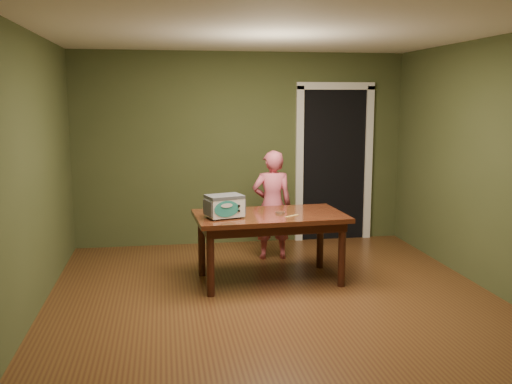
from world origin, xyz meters
The scene contains 8 objects.
floor centered at (0.00, 0.00, 0.00)m, with size 5.00×5.00×0.00m, color brown.
room_shell centered at (0.00, 0.00, 1.71)m, with size 4.52×5.02×2.61m.
doorway centered at (1.30, 2.78, 1.06)m, with size 1.10×0.66×2.25m.
dining_table centered at (0.06, 0.74, 0.65)m, with size 1.65×0.99×0.75m.
toy_oven centered at (-0.44, 0.63, 0.88)m, with size 0.44×0.35×0.24m.
baking_pan centered at (0.17, 0.74, 0.76)m, with size 0.10×0.10×0.02m.
spatula centered at (0.27, 0.58, 0.75)m, with size 0.18×0.03×0.01m, color #E4BB63.
child centered at (0.25, 1.62, 0.68)m, with size 0.49×0.32×1.36m, color #D2566C.
Camera 1 is at (-1.06, -5.18, 1.98)m, focal length 40.00 mm.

